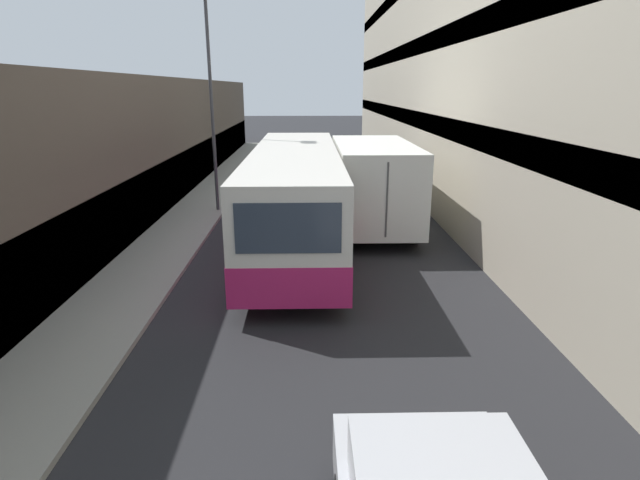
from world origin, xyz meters
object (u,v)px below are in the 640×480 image
object	(u,v)px
box_truck	(370,179)
panel_van	(299,161)
street_lamp	(209,65)
bus	(296,194)

from	to	relation	value
box_truck	panel_van	size ratio (longest dim) A/B	1.80
street_lamp	box_truck	bearing A→B (deg)	-16.40
box_truck	street_lamp	world-z (taller)	street_lamp
panel_van	bus	bearing A→B (deg)	-89.49
bus	street_lamp	bearing A→B (deg)	127.29
box_truck	panel_van	bearing A→B (deg)	109.02
bus	box_truck	distance (m)	3.53
bus	panel_van	distance (m)	10.13
bus	box_truck	xyz separation A→B (m)	(2.56, 2.44, 0.02)
panel_van	street_lamp	xyz separation A→B (m)	(-3.04, -6.00, 4.30)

